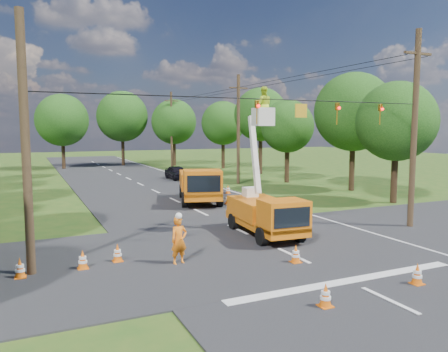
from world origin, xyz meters
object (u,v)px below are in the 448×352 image
second_truck (200,184)px  pole_right_far (172,129)px  pole_right_near (414,128)px  pole_left (26,145)px  tree_far_c (174,122)px  traffic_cone_2 (239,208)px  distant_car (177,173)px  traffic_cone_0 (326,295)px  traffic_cone_6 (20,268)px  tree_far_b (122,116)px  tree_far_a (62,120)px  ground_worker (179,240)px  tree_right_d (261,115)px  pole_right_mid (238,129)px  traffic_cone_5 (83,260)px  bucket_truck (266,204)px  traffic_cone_3 (228,199)px  traffic_cone_1 (417,274)px  traffic_cone_8 (296,254)px  tree_right_c (288,126)px  traffic_cone_7 (228,189)px  traffic_cone_4 (117,253)px  tree_right_a (397,122)px  tree_right_e (223,123)px  tree_right_b (354,112)px

second_truck → pole_right_far: size_ratio=0.70×
pole_right_near → pole_left: 18.01m
tree_far_c → traffic_cone_2: bearing=-102.0°
distant_car → pole_right_near: size_ratio=0.41×
traffic_cone_0 → traffic_cone_2: (3.95, 13.32, 0.00)m
distant_car → traffic_cone_6: distant_car is taller
traffic_cone_2 → tree_far_b: size_ratio=0.07×
tree_far_a → tree_far_c: size_ratio=1.04×
traffic_cone_2 → pole_right_near: bearing=-46.0°
ground_worker → tree_right_d: 34.48m
ground_worker → tree_far_b: tree_far_b is taller
pole_right_mid → traffic_cone_5: bearing=-129.0°
ground_worker → traffic_cone_2: (6.42, 7.77, -0.55)m
bucket_truck → traffic_cone_5: bearing=-165.0°
pole_right_near → tree_right_d: size_ratio=1.03×
distant_car → traffic_cone_3: 15.67m
ground_worker → pole_right_mid: size_ratio=0.18×
pole_right_far → tree_far_c: (1.00, 2.00, 0.96)m
traffic_cone_2 → pole_right_mid: 15.51m
traffic_cone_1 → traffic_cone_8: bearing=122.4°
traffic_cone_6 → tree_right_c: 30.46m
traffic_cone_8 → tree_far_a: (-4.59, 45.74, 5.83)m
traffic_cone_1 → pole_left: 13.66m
traffic_cone_2 → tree_far_b: (1.02, 38.24, 6.45)m
traffic_cone_7 → traffic_cone_8: same height
traffic_cone_4 → pole_right_mid: pole_right_mid is taller
bucket_truck → pole_right_mid: pole_right_mid is taller
traffic_cone_4 → pole_right_near: pole_right_near is taller
traffic_cone_8 → tree_right_a: 17.23m
bucket_truck → tree_far_a: 42.23m
traffic_cone_8 → pole_right_mid: (8.91, 22.74, 4.75)m
traffic_cone_6 → distant_car: bearing=61.1°
traffic_cone_1 → tree_right_c: size_ratio=0.09×
pole_left → tree_far_a: bearing=84.0°
pole_left → tree_right_d: bearing=48.0°
pole_left → tree_right_e: size_ratio=1.04×
second_truck → pole_right_mid: 11.73m
tree_far_a → tree_right_a: bearing=-63.4°
traffic_cone_0 → traffic_cone_5: same height
distant_car → tree_far_b: 20.41m
bucket_truck → traffic_cone_1: bearing=-76.9°
ground_worker → traffic_cone_1: (6.31, -5.31, -0.55)m
traffic_cone_2 → tree_far_c: 36.48m
traffic_cone_5 → pole_left: bearing=174.4°
traffic_cone_3 → tree_right_c: 14.67m
pole_right_near → tree_right_b: bearing=61.6°
pole_right_mid → pole_left: size_ratio=1.11×
traffic_cone_6 → tree_far_c: size_ratio=0.08×
distant_car → traffic_cone_8: bearing=-100.1°
traffic_cone_2 → traffic_cone_1: bearing=-90.5°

